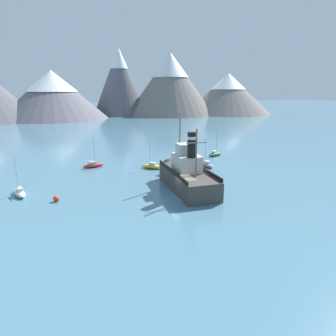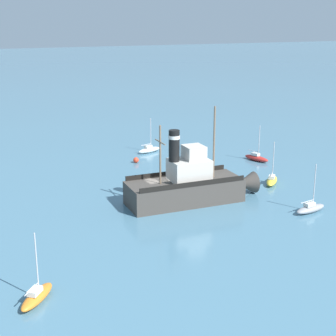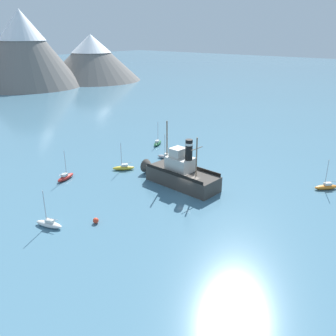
{
  "view_description": "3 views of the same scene",
  "coord_description": "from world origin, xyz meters",
  "px_view_note": "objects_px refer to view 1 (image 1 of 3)",
  "views": [
    {
      "loc": [
        -13.89,
        -32.21,
        12.86
      ],
      "look_at": [
        -1.13,
        2.33,
        3.21
      ],
      "focal_mm": 32.0,
      "sensor_mm": 36.0,
      "label": 1
    },
    {
      "loc": [
        46.53,
        -20.9,
        18.46
      ],
      "look_at": [
        0.01,
        1.33,
        3.44
      ],
      "focal_mm": 55.0,
      "sensor_mm": 36.0,
      "label": 2
    },
    {
      "loc": [
        -39.41,
        -28.76,
        22.92
      ],
      "look_at": [
        -0.1,
        3.88,
        3.12
      ],
      "focal_mm": 38.0,
      "sensor_mm": 36.0,
      "label": 3
    }
  ],
  "objects_px": {
    "old_tugboat": "(186,175)",
    "sailboat_green": "(215,154)",
    "sailboat_yellow": "(152,166)",
    "sailboat_red": "(93,165)",
    "sailboat_white": "(19,192)",
    "mooring_buoy": "(56,199)",
    "sailboat_grey": "(206,164)"
  },
  "relations": [
    {
      "from": "sailboat_grey",
      "to": "sailboat_green",
      "type": "distance_m",
      "value": 9.2
    },
    {
      "from": "sailboat_yellow",
      "to": "mooring_buoy",
      "type": "bearing_deg",
      "value": -144.52
    },
    {
      "from": "sailboat_yellow",
      "to": "old_tugboat",
      "type": "bearing_deg",
      "value": -83.56
    },
    {
      "from": "old_tugboat",
      "to": "sailboat_grey",
      "type": "xyz_separation_m",
      "value": [
        7.87,
        9.33,
        -1.4
      ]
    },
    {
      "from": "sailboat_white",
      "to": "sailboat_grey",
      "type": "xyz_separation_m",
      "value": [
        28.66,
        4.92,
        0.0
      ]
    },
    {
      "from": "sailboat_grey",
      "to": "sailboat_yellow",
      "type": "xyz_separation_m",
      "value": [
        -9.16,
        2.12,
        0.0
      ]
    },
    {
      "from": "sailboat_grey",
      "to": "sailboat_yellow",
      "type": "distance_m",
      "value": 9.41
    },
    {
      "from": "sailboat_grey",
      "to": "sailboat_green",
      "type": "relative_size",
      "value": 1.0
    },
    {
      "from": "sailboat_yellow",
      "to": "sailboat_red",
      "type": "bearing_deg",
      "value": 155.2
    },
    {
      "from": "sailboat_yellow",
      "to": "sailboat_green",
      "type": "bearing_deg",
      "value": 18.93
    },
    {
      "from": "old_tugboat",
      "to": "sailboat_red",
      "type": "height_order",
      "value": "old_tugboat"
    },
    {
      "from": "sailboat_white",
      "to": "sailboat_green",
      "type": "bearing_deg",
      "value": 19.45
    },
    {
      "from": "old_tugboat",
      "to": "sailboat_green",
      "type": "distance_m",
      "value": 21.45
    },
    {
      "from": "sailboat_red",
      "to": "mooring_buoy",
      "type": "bearing_deg",
      "value": -112.0
    },
    {
      "from": "sailboat_white",
      "to": "sailboat_grey",
      "type": "distance_m",
      "value": 29.08
    },
    {
      "from": "sailboat_green",
      "to": "mooring_buoy",
      "type": "relative_size",
      "value": 6.6
    },
    {
      "from": "sailboat_yellow",
      "to": "mooring_buoy",
      "type": "relative_size",
      "value": 6.6
    },
    {
      "from": "mooring_buoy",
      "to": "sailboat_white",
      "type": "bearing_deg",
      "value": 138.61
    },
    {
      "from": "sailboat_yellow",
      "to": "sailboat_red",
      "type": "relative_size",
      "value": 1.0
    },
    {
      "from": "old_tugboat",
      "to": "sailboat_grey",
      "type": "distance_m",
      "value": 12.29
    },
    {
      "from": "sailboat_yellow",
      "to": "mooring_buoy",
      "type": "xyz_separation_m",
      "value": [
        -15.19,
        -10.83,
        -0.06
      ]
    },
    {
      "from": "sailboat_green",
      "to": "mooring_buoy",
      "type": "height_order",
      "value": "sailboat_green"
    },
    {
      "from": "old_tugboat",
      "to": "sailboat_red",
      "type": "relative_size",
      "value": 2.97
    },
    {
      "from": "sailboat_red",
      "to": "sailboat_green",
      "type": "height_order",
      "value": "same"
    },
    {
      "from": "sailboat_yellow",
      "to": "sailboat_green",
      "type": "xyz_separation_m",
      "value": [
        14.87,
        5.1,
        0.0
      ]
    },
    {
      "from": "sailboat_grey",
      "to": "mooring_buoy",
      "type": "xyz_separation_m",
      "value": [
        -24.35,
        -8.71,
        -0.06
      ]
    },
    {
      "from": "sailboat_white",
      "to": "sailboat_grey",
      "type": "relative_size",
      "value": 1.0
    },
    {
      "from": "mooring_buoy",
      "to": "sailboat_green",
      "type": "bearing_deg",
      "value": 27.92
    },
    {
      "from": "sailboat_grey",
      "to": "sailboat_white",
      "type": "bearing_deg",
      "value": -170.26
    },
    {
      "from": "sailboat_grey",
      "to": "sailboat_green",
      "type": "bearing_deg",
      "value": 51.66
    },
    {
      "from": "sailboat_red",
      "to": "mooring_buoy",
      "type": "height_order",
      "value": "sailboat_red"
    },
    {
      "from": "sailboat_white",
      "to": "mooring_buoy",
      "type": "distance_m",
      "value": 5.74
    }
  ]
}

